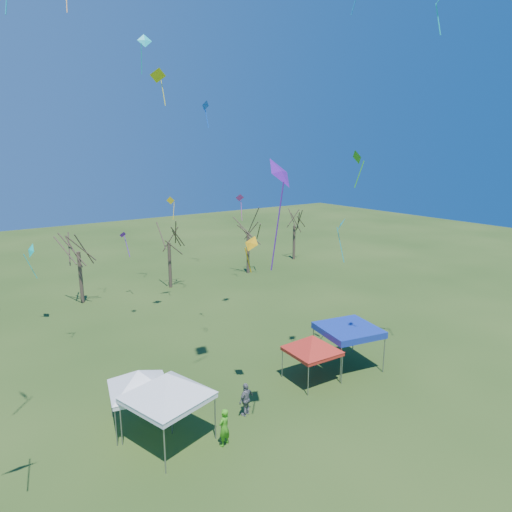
{
  "coord_description": "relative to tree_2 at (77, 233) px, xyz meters",
  "views": [
    {
      "loc": [
        -12.4,
        -16.1,
        13.27
      ],
      "look_at": [
        1.33,
        3.0,
        7.79
      ],
      "focal_mm": 32.0,
      "sensor_mm": 36.0,
      "label": 1
    }
  ],
  "objects": [
    {
      "name": "kite_17",
      "position": [
        12.26,
        -19.25,
        2.07
      ],
      "size": [
        1.17,
        1.09,
        3.17
      ],
      "rotation": [
        0.0,
        0.0,
        3.81
      ],
      "color": "#0CB5B0",
      "rests_on": "ground"
    },
    {
      "name": "kite_13",
      "position": [
        -4.35,
        -3.83,
        -0.33
      ],
      "size": [
        0.8,
        1.17,
        2.86
      ],
      "rotation": [
        0.0,
        0.0,
        4.89
      ],
      "color": "#0DC9AF",
      "rests_on": "ground"
    },
    {
      "name": "kite_22",
      "position": [
        3.57,
        -1.39,
        -0.42
      ],
      "size": [
        0.83,
        0.74,
        2.36
      ],
      "rotation": [
        0.0,
        0.0,
        3.35
      ],
      "color": "#6D1CC7",
      "rests_on": "ground"
    },
    {
      "name": "kite_24",
      "position": [
        2.31,
        -11.32,
        13.64
      ],
      "size": [
        1.01,
        0.67,
        2.42
      ],
      "rotation": [
        0.0,
        0.0,
        6.03
      ],
      "color": "#0DCED0",
      "rests_on": "ground"
    },
    {
      "name": "tent_red",
      "position": [
        6.95,
        -22.46,
        -3.62
      ],
      "size": [
        3.74,
        3.74,
        3.3
      ],
      "rotation": [
        0.0,
        0.0,
        -0.06
      ],
      "color": "gray",
      "rests_on": "ground"
    },
    {
      "name": "tree_4",
      "position": [
        17.72,
        -0.38,
        -0.23
      ],
      "size": [
        3.58,
        3.58,
        7.89
      ],
      "color": "#3D2D21",
      "rests_on": "ground"
    },
    {
      "name": "person_green",
      "position": [
        -0.41,
        -24.59,
        -5.38
      ],
      "size": [
        0.77,
        0.64,
        1.82
      ],
      "primitive_type": "imported",
      "rotation": [
        0.0,
        0.0,
        3.49
      ],
      "color": "#3FA21A",
      "rests_on": "ground"
    },
    {
      "name": "tent_blue",
      "position": [
        10.01,
        -22.4,
        -3.87
      ],
      "size": [
        3.96,
        3.96,
        2.63
      ],
      "rotation": [
        0.0,
        0.0,
        -0.21
      ],
      "color": "gray",
      "rests_on": "ground"
    },
    {
      "name": "kite_27",
      "position": [
        9.93,
        -22.52,
        6.56
      ],
      "size": [
        0.64,
        0.92,
        2.12
      ],
      "rotation": [
        0.0,
        0.0,
        1.31
      ],
      "color": "#2B9A17",
      "rests_on": "ground"
    },
    {
      "name": "tree_2",
      "position": [
        0.0,
        0.0,
        0.0
      ],
      "size": [
        3.71,
        3.71,
        8.18
      ],
      "color": "#3D2D21",
      "rests_on": "ground"
    },
    {
      "name": "tree_5",
      "position": [
        26.09,
        1.69,
        -0.56
      ],
      "size": [
        3.39,
        3.39,
        7.46
      ],
      "color": "#3D2D21",
      "rests_on": "ground"
    },
    {
      "name": "tent_white_mid",
      "position": [
        -2.91,
        -20.84,
        -3.55
      ],
      "size": [
        3.74,
        3.74,
        3.4
      ],
      "rotation": [
        0.0,
        0.0,
        -0.24
      ],
      "color": "gray",
      "rests_on": "ground"
    },
    {
      "name": "person_grey",
      "position": [
        1.8,
        -23.15,
        -5.41
      ],
      "size": [
        1.12,
        0.74,
        1.77
      ],
      "primitive_type": "imported",
      "rotation": [
        0.0,
        0.0,
        3.46
      ],
      "color": "slate",
      "rests_on": "ground"
    },
    {
      "name": "tree_3",
      "position": [
        8.4,
        -0.33,
        -0.21
      ],
      "size": [
        3.59,
        3.59,
        7.91
      ],
      "color": "#3D2D21",
      "rests_on": "ground"
    },
    {
      "name": "kite_18",
      "position": [
        4.63,
        -14.72,
        9.61
      ],
      "size": [
        0.7,
        0.5,
        1.68
      ],
      "rotation": [
        0.0,
        0.0,
        3.52
      ],
      "color": "blue",
      "rests_on": "ground"
    },
    {
      "name": "kite_12",
      "position": [
        14.8,
        -3.22,
        2.39
      ],
      "size": [
        0.97,
        0.73,
        2.67
      ],
      "rotation": [
        0.0,
        0.0,
        2.84
      ],
      "color": "#DB30AE",
      "rests_on": "ground"
    },
    {
      "name": "kite_1",
      "position": [
        2.68,
        -22.38,
        2.44
      ],
      "size": [
        0.73,
        0.97,
        1.96
      ],
      "rotation": [
        0.0,
        0.0,
        4.91
      ],
      "color": "#EEA40C",
      "rests_on": "ground"
    },
    {
      "name": "kite_11",
      "position": [
        4.37,
        -8.52,
        12.14
      ],
      "size": [
        1.3,
        0.95,
        2.6
      ],
      "rotation": [
        0.0,
        0.0,
        3.03
      ],
      "color": "yellow",
      "rests_on": "ground"
    },
    {
      "name": "tent_white_west",
      "position": [
        -2.37,
        -22.92,
        -3.03
      ],
      "size": [
        4.42,
        4.42,
        4.05
      ],
      "rotation": [
        0.0,
        0.0,
        0.27
      ],
      "color": "gray",
      "rests_on": "ground"
    },
    {
      "name": "kite_19",
      "position": [
        8.12,
        -1.76,
        2.4
      ],
      "size": [
        0.75,
        0.74,
        2.14
      ],
      "rotation": [
        0.0,
        0.0,
        2.38
      ],
      "color": "yellow",
      "rests_on": "ground"
    },
    {
      "name": "kite_5",
      "position": [
        1.11,
        -26.6,
        6.1
      ],
      "size": [
        1.67,
        1.46,
        4.46
      ],
      "rotation": [
        0.0,
        0.0,
        0.46
      ],
      "color": "#5C169D",
      "rests_on": "ground"
    },
    {
      "name": "ground",
      "position": [
        2.37,
        -24.38,
        -6.29
      ],
      "size": [
        140.0,
        140.0,
        0.0
      ],
      "primitive_type": "plane",
      "color": "#234014",
      "rests_on": "ground"
    }
  ]
}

